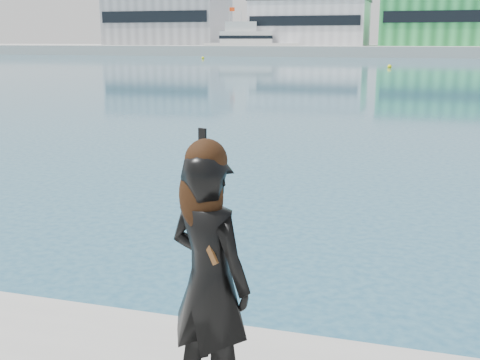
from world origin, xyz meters
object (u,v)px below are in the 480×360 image
object	(u,v)px
woman	(209,274)
motor_yacht	(249,43)
buoy_far	(203,59)
buoy_near	(389,68)

from	to	relation	value
woman	motor_yacht	bearing A→B (deg)	-50.79
buoy_far	woman	bearing A→B (deg)	-69.70
motor_yacht	woman	world-z (taller)	motor_yacht
motor_yacht	buoy_near	size ratio (longest dim) A/B	39.41
buoy_far	buoy_near	bearing A→B (deg)	-37.77
woman	buoy_near	bearing A→B (deg)	-64.53
motor_yacht	woman	xyz separation A→B (m)	(33.49, -117.56, -0.74)
buoy_near	woman	bearing A→B (deg)	-87.84
buoy_near	woman	distance (m)	70.06
buoy_far	woman	xyz separation A→B (m)	(35.23, -95.24, 1.75)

